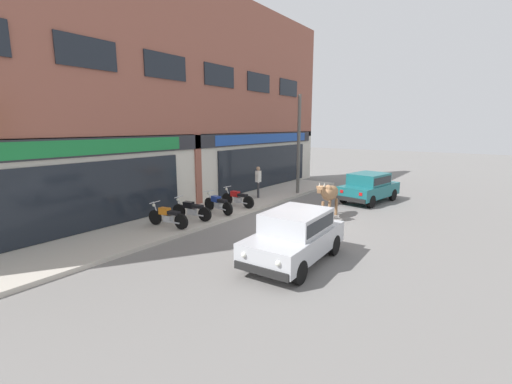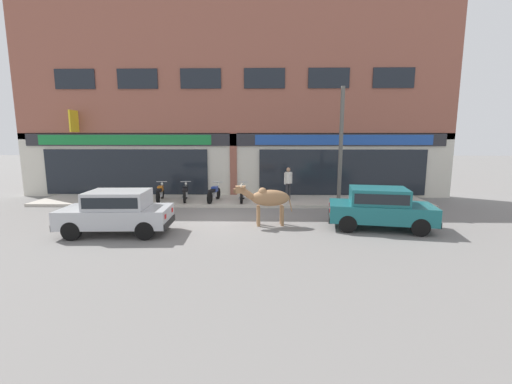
# 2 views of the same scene
# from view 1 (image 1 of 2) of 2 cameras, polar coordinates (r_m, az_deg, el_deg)

# --- Properties ---
(ground_plane) EXTENTS (90.00, 90.00, 0.00)m
(ground_plane) POSITION_cam_1_polar(r_m,az_deg,el_deg) (13.56, 5.75, -5.23)
(ground_plane) COLOR slate
(sidewalk) EXTENTS (19.00, 2.84, 0.14)m
(sidewalk) POSITION_cam_1_polar(r_m,az_deg,el_deg) (15.61, -5.82, -2.82)
(sidewalk) COLOR #B7AFA3
(sidewalk) RESTS_ON ground
(shop_building) EXTENTS (23.00, 1.40, 10.24)m
(shop_building) POSITION_cam_1_polar(r_m,az_deg,el_deg) (16.37, -10.72, 14.84)
(shop_building) COLOR #8E5142
(shop_building) RESTS_ON ground
(cow) EXTENTS (2.15, 0.63, 1.61)m
(cow) POSITION_cam_1_polar(r_m,az_deg,el_deg) (14.49, 12.14, -0.28)
(cow) COLOR #936B47
(cow) RESTS_ON ground
(car_0) EXTENTS (3.67, 1.75, 1.46)m
(car_0) POSITION_cam_1_polar(r_m,az_deg,el_deg) (9.63, 6.57, -6.94)
(car_0) COLOR black
(car_0) RESTS_ON ground
(car_1) EXTENTS (3.79, 2.17, 1.46)m
(car_1) POSITION_cam_1_polar(r_m,az_deg,el_deg) (18.03, 18.32, 0.96)
(car_1) COLOR black
(car_1) RESTS_ON ground
(motorcycle_0) EXTENTS (0.52, 1.81, 0.88)m
(motorcycle_0) POSITION_cam_1_polar(r_m,az_deg,el_deg) (12.88, -14.51, -3.99)
(motorcycle_0) COLOR black
(motorcycle_0) RESTS_ON sidewalk
(motorcycle_1) EXTENTS (0.55, 1.80, 0.88)m
(motorcycle_1) POSITION_cam_1_polar(r_m,az_deg,el_deg) (13.69, -10.71, -2.95)
(motorcycle_1) COLOR black
(motorcycle_1) RESTS_ON sidewalk
(motorcycle_2) EXTENTS (0.60, 1.80, 0.88)m
(motorcycle_2) POSITION_cam_1_polar(r_m,az_deg,el_deg) (14.59, -6.35, -1.97)
(motorcycle_2) COLOR black
(motorcycle_2) RESTS_ON sidewalk
(motorcycle_3) EXTENTS (0.52, 1.81, 0.88)m
(motorcycle_3) POSITION_cam_1_polar(r_m,az_deg,el_deg) (15.63, -3.11, -1.05)
(motorcycle_3) COLOR black
(motorcycle_3) RESTS_ON sidewalk
(pedestrian) EXTENTS (0.41, 0.34, 1.60)m
(pedestrian) POSITION_cam_1_polar(r_m,az_deg,el_deg) (17.52, 0.37, 2.25)
(pedestrian) COLOR #2D2D33
(pedestrian) RESTS_ON sidewalk
(utility_pole) EXTENTS (0.18, 0.18, 5.27)m
(utility_pole) POSITION_cam_1_polar(r_m,az_deg,el_deg) (18.70, 7.12, 7.80)
(utility_pole) COLOR #595651
(utility_pole) RESTS_ON sidewalk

